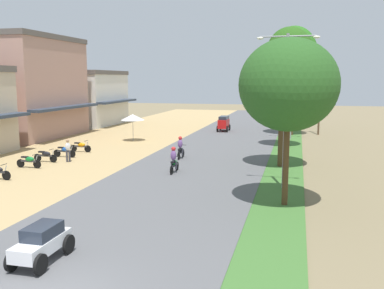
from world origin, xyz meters
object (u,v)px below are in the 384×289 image
object	(u,v)px
motorbike_foreground_rider	(174,160)
streetlamp_mid	(292,95)
median_tree_fifth	(291,68)
parked_motorbike_fourth	(29,161)
car_van_red	(224,123)
median_tree_nearest	(288,85)
utility_pole_near	(320,91)
parked_motorbike_sixth	(65,151)
parked_motorbike_fifth	(46,155)
pedestrian_on_shoulder	(68,149)
median_tree_third	(290,53)
median_tree_fourth	(294,55)
median_tree_second	(283,81)
motorbike_ahead_second	(181,148)
car_sedan_white	(42,242)
streetlamp_far	(294,87)
vendor_umbrella	(133,117)
streetlamp_near	(286,101)
parked_motorbike_seventh	(81,146)

from	to	relation	value
motorbike_foreground_rider	streetlamp_mid	bearing A→B (deg)	68.56
median_tree_fifth	motorbike_foreground_rider	distance (m)	29.42
parked_motorbike_fourth	streetlamp_mid	world-z (taller)	streetlamp_mid
car_van_red	parked_motorbike_fourth	bearing A→B (deg)	-111.71
median_tree_nearest	utility_pole_near	bearing A→B (deg)	84.43
parked_motorbike_fourth	parked_motorbike_sixth	world-z (taller)	same
parked_motorbike_fifth	utility_pole_near	xyz separation A→B (m)	(19.31, 20.66, 4.03)
pedestrian_on_shoulder	median_tree_third	world-z (taller)	median_tree_third
median_tree_fourth	motorbike_foreground_rider	distance (m)	22.86
median_tree_second	motorbike_ahead_second	xyz separation A→B (m)	(-7.24, 0.96, -4.85)
utility_pole_near	motorbike_ahead_second	xyz separation A→B (m)	(-10.43, -17.11, -3.73)
parked_motorbike_sixth	median_tree_fifth	xyz separation A→B (m)	(15.83, 24.83, 6.59)
median_tree_fourth	car_sedan_white	distance (m)	35.67
median_tree_third	streetlamp_far	size ratio (longest dim) A/B	1.19
parked_motorbike_sixth	median_tree_fifth	world-z (taller)	median_tree_fifth
parked_motorbike_sixth	car_van_red	distance (m)	20.65
parked_motorbike_sixth	streetlamp_far	distance (m)	33.64
median_tree_third	median_tree_fourth	size ratio (longest dim) A/B	0.90
vendor_umbrella	pedestrian_on_shoulder	size ratio (longest dim) A/B	1.56
median_tree_nearest	motorbike_foreground_rider	bearing A→B (deg)	142.88
parked_motorbike_sixth	utility_pole_near	bearing A→B (deg)	44.44
parked_motorbike_fourth	streetlamp_far	distance (m)	37.32
median_tree_fourth	car_sedan_white	xyz separation A→B (m)	(-7.15, -34.14, -7.49)
parked_motorbike_fifth	streetlamp_far	bearing A→B (deg)	62.13
parked_motorbike_fourth	pedestrian_on_shoulder	bearing A→B (deg)	60.38
parked_motorbike_fourth	car_van_red	xyz separation A→B (m)	(9.05, 22.73, 0.47)
median_tree_nearest	motorbike_ahead_second	world-z (taller)	median_tree_nearest
car_van_red	streetlamp_near	bearing A→B (deg)	-72.96
parked_motorbike_fifth	motorbike_ahead_second	world-z (taller)	motorbike_ahead_second
parked_motorbike_seventh	median_tree_third	xyz separation A→B (m)	(15.94, 6.28, 7.39)
parked_motorbike_fifth	median_tree_second	distance (m)	17.12
streetlamp_near	streetlamp_mid	distance (m)	19.31
median_tree_fifth	streetlamp_mid	size ratio (longest dim) A/B	1.25
parked_motorbike_fourth	motorbike_foreground_rider	bearing A→B (deg)	5.13
median_tree_second	motorbike_ahead_second	size ratio (longest dim) A/B	4.57
median_tree_second	streetlamp_mid	world-z (taller)	median_tree_second
utility_pole_near	vendor_umbrella	bearing A→B (deg)	-151.31
median_tree_nearest	streetlamp_mid	size ratio (longest dim) A/B	1.03
median_tree_fourth	median_tree_third	bearing A→B (deg)	-91.48
median_tree_nearest	streetlamp_far	world-z (taller)	streetlamp_far
parked_motorbike_fifth	median_tree_fifth	bearing A→B (deg)	58.98
parked_motorbike_fourth	median_tree_fifth	world-z (taller)	median_tree_fifth
parked_motorbike_fourth	utility_pole_near	distance (m)	30.02
median_tree_second	utility_pole_near	bearing A→B (deg)	79.98
parked_motorbike_sixth	streetlamp_far	size ratio (longest dim) A/B	0.21
parked_motorbike_seventh	motorbike_ahead_second	xyz separation A→B (m)	(8.54, -0.86, 0.30)
parked_motorbike_seventh	median_tree_fifth	size ratio (longest dim) A/B	0.19
median_tree_fourth	motorbike_ahead_second	size ratio (longest dim) A/B	6.18
median_tree_fifth	car_sedan_white	xyz separation A→B (m)	(-6.78, -41.61, -6.40)
streetlamp_near	motorbike_ahead_second	bearing A→B (deg)	137.87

